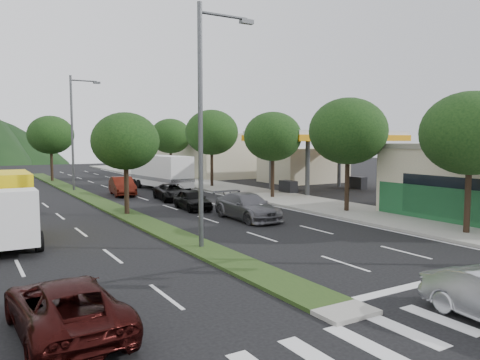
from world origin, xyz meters
TOP-DOWN VIEW (x-y plane):
  - ground at (0.00, 0.00)m, footprint 160.00×160.00m
  - sidewalk_right at (12.50, 25.00)m, footprint 5.00×90.00m
  - median at (0.00, 28.00)m, footprint 1.60×56.00m
  - crosswalk at (0.00, -2.00)m, footprint 19.00×2.20m
  - gas_canopy at (19.00, 22.00)m, footprint 12.20×8.20m
  - bldg_right_far at (19.50, 44.00)m, footprint 10.00×16.00m
  - tree_r_a at (12.00, 4.00)m, footprint 4.60×4.60m
  - tree_r_b at (12.00, 12.00)m, footprint 4.80×4.80m
  - tree_r_c at (12.00, 20.00)m, footprint 4.40×4.40m
  - tree_r_d at (12.00, 30.00)m, footprint 5.00×5.00m
  - tree_r_e at (12.00, 40.00)m, footprint 4.60×4.60m
  - tree_med_near at (0.00, 18.00)m, footprint 4.00×4.00m
  - tree_med_far at (0.00, 44.00)m, footprint 4.80×4.80m
  - streetlight_near at (0.21, 8.00)m, footprint 2.60×0.25m
  - streetlight_mid at (0.21, 33.00)m, footprint 2.60×0.25m
  - suv_maroon at (-6.49, 2.00)m, footprint 2.38×4.86m
  - car_queue_a at (4.37, 18.15)m, footprint 1.72×3.88m
  - car_queue_b at (5.46, 13.15)m, footprint 2.09×5.12m
  - car_queue_c at (2.81, 28.15)m, footprint 2.14×4.69m
  - car_queue_d at (5.09, 23.15)m, footprint 2.54×4.63m
  - box_truck at (-6.86, 13.36)m, footprint 2.59×6.30m
  - motorhome at (7.14, 30.70)m, footprint 3.22×8.23m

SIDE VIEW (x-z plane):
  - ground at x=0.00m, z-range 0.00..0.00m
  - crosswalk at x=0.00m, z-range 0.00..0.01m
  - median at x=0.00m, z-range 0.00..0.12m
  - sidewalk_right at x=12.50m, z-range 0.00..0.15m
  - car_queue_d at x=5.09m, z-range 0.00..1.23m
  - car_queue_a at x=4.37m, z-range 0.00..1.30m
  - suv_maroon at x=-6.49m, z-range 0.00..1.33m
  - car_queue_b at x=5.46m, z-range 0.00..1.48m
  - car_queue_c at x=2.81m, z-range 0.00..1.49m
  - box_truck at x=-6.86m, z-range -0.08..2.99m
  - motorhome at x=7.14m, z-range 0.10..3.19m
  - bldg_right_far at x=19.50m, z-range 0.00..5.20m
  - tree_med_near at x=0.00m, z-range 1.42..7.44m
  - gas_canopy at x=19.00m, z-range 2.02..7.27m
  - tree_r_c at x=12.00m, z-range 1.51..7.99m
  - tree_r_a at x=12.00m, z-range 1.50..8.14m
  - tree_r_e at x=12.00m, z-range 1.54..8.25m
  - tree_med_far at x=0.00m, z-range 1.54..8.47m
  - tree_r_b at x=12.00m, z-range 1.57..8.50m
  - tree_r_d at x=12.00m, z-range 1.60..8.76m
  - streetlight_near at x=0.21m, z-range 0.58..10.58m
  - streetlight_mid at x=0.21m, z-range 0.58..10.58m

